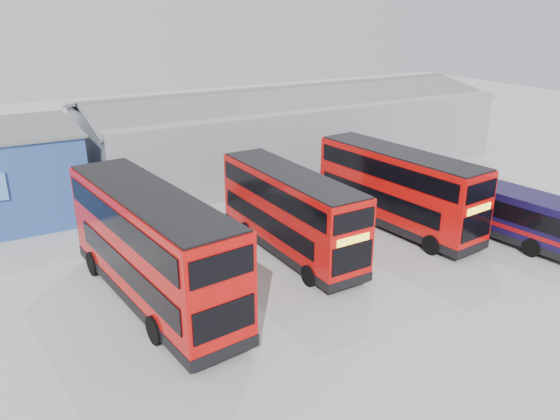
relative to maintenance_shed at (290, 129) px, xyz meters
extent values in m
plane|color=#979792|center=(-8.00, -20.00, -2.60)|extent=(120.00, 120.00, 0.00)
cube|color=gray|center=(0.00, 0.00, -0.10)|extent=(30.00, 12.00, 5.00)
cube|color=#585D62|center=(0.00, -2.80, 2.65)|extent=(30.50, 6.33, 1.29)
cube|color=#585D62|center=(0.00, 2.80, 2.65)|extent=(30.50, 6.33, 1.29)
cube|color=red|center=(-15.55, -15.67, -0.09)|extent=(3.99, 11.37, 4.29)
cube|color=black|center=(-15.55, -15.67, -2.02)|extent=(4.04, 11.41, 0.48)
cube|color=black|center=(-14.16, -15.93, -0.59)|extent=(1.21, 9.37, 1.01)
cube|color=black|center=(-16.83, -16.26, -0.59)|extent=(1.21, 9.37, 1.01)
cube|color=black|center=(-14.21, -15.51, 1.21)|extent=(1.34, 10.42, 1.01)
cube|color=black|center=(-16.88, -15.84, 1.21)|extent=(1.34, 10.42, 1.01)
cube|color=black|center=(-16.23, -10.13, -0.70)|extent=(2.37, 0.34, 1.43)
cube|color=black|center=(-16.23, -10.13, 1.21)|extent=(2.37, 0.34, 1.01)
cube|color=yellow|center=(-16.23, -10.12, 0.26)|extent=(1.90, 0.28, 0.37)
cube|color=black|center=(-14.87, -21.21, -0.70)|extent=(2.32, 0.34, 1.17)
cube|color=black|center=(-14.87, -21.21, 1.21)|extent=(2.32, 0.34, 0.95)
cube|color=black|center=(-15.55, -15.67, 2.08)|extent=(3.81, 11.19, 0.11)
cylinder|color=black|center=(-14.76, -11.68, -2.05)|extent=(0.47, 1.14, 1.10)
cylinder|color=black|center=(-17.28, -11.99, -2.05)|extent=(0.47, 1.14, 1.10)
cylinder|color=black|center=(-13.94, -18.30, -2.05)|extent=(0.47, 1.14, 1.10)
cylinder|color=black|center=(-16.47, -18.61, -2.05)|extent=(0.47, 1.14, 1.10)
cube|color=red|center=(-8.32, -14.28, -0.41)|extent=(2.62, 9.75, 3.73)
cube|color=black|center=(-8.32, -14.28, -2.10)|extent=(2.66, 9.79, 0.41)
cube|color=black|center=(-9.51, -13.95, -0.85)|extent=(0.32, 8.20, 0.88)
cube|color=black|center=(-7.17, -13.87, -0.85)|extent=(0.32, 8.20, 0.88)
cube|color=black|center=(-9.49, -14.32, 0.71)|extent=(0.35, 9.12, 0.88)
cube|color=black|center=(-7.15, -14.24, 0.71)|extent=(0.35, 9.12, 0.88)
cube|color=black|center=(-8.16, -19.13, -0.94)|extent=(2.07, 0.11, 1.24)
cube|color=black|center=(-8.16, -19.13, 0.71)|extent=(2.07, 0.11, 0.88)
cube|color=yellow|center=(-8.16, -19.14, -0.11)|extent=(1.66, 0.09, 0.32)
cube|color=black|center=(-8.48, -9.42, -0.94)|extent=(2.03, 0.11, 1.01)
cube|color=black|center=(-8.48, -9.42, 0.71)|extent=(2.03, 0.11, 0.83)
cube|color=black|center=(-8.32, -14.28, 1.47)|extent=(2.48, 9.61, 0.09)
cylinder|color=black|center=(-9.32, -17.68, -2.12)|extent=(0.33, 0.97, 0.96)
cylinder|color=black|center=(-7.11, -17.60, -2.12)|extent=(0.33, 0.97, 0.96)
cylinder|color=black|center=(-9.51, -11.87, -2.12)|extent=(0.33, 0.97, 0.96)
cylinder|color=black|center=(-7.30, -11.80, -2.12)|extent=(0.33, 0.97, 0.96)
cube|color=red|center=(-1.62, -14.30, -0.32)|extent=(3.49, 10.29, 3.89)
cube|color=black|center=(-1.62, -14.30, -2.07)|extent=(3.53, 10.33, 0.43)
cube|color=black|center=(-2.88, -14.05, -0.78)|extent=(0.98, 8.51, 0.91)
cube|color=black|center=(-0.45, -13.79, -0.78)|extent=(0.98, 8.51, 0.91)
cube|color=black|center=(-2.84, -14.44, 0.86)|extent=(1.08, 9.46, 0.91)
cube|color=black|center=(-0.41, -14.17, 0.86)|extent=(1.08, 9.46, 0.91)
cube|color=black|center=(-1.07, -19.34, -0.87)|extent=(2.15, 0.28, 1.30)
cube|color=black|center=(-1.07, -19.34, 0.86)|extent=(2.15, 0.28, 0.91)
cube|color=yellow|center=(-1.07, -19.35, -0.01)|extent=(1.72, 0.23, 0.34)
cube|color=black|center=(-2.17, -9.27, -0.87)|extent=(2.11, 0.28, 1.06)
cube|color=black|center=(-2.17, -9.27, 0.86)|extent=(2.11, 0.28, 0.86)
cube|color=black|center=(-1.62, -14.30, 1.64)|extent=(3.33, 10.13, 0.10)
cylinder|color=black|center=(-2.39, -17.91, -2.10)|extent=(0.41, 1.03, 1.00)
cylinder|color=black|center=(-0.10, -17.66, -2.10)|extent=(0.41, 1.03, 1.00)
cylinder|color=black|center=(-3.05, -11.90, -2.10)|extent=(0.41, 1.03, 1.00)
cylinder|color=black|center=(-0.75, -11.65, -2.10)|extent=(0.41, 1.03, 1.00)
cube|color=#0C0B33|center=(2.38, -17.63, -1.12)|extent=(3.44, 9.92, 2.34)
cube|color=black|center=(2.38, -17.63, -2.14)|extent=(3.48, 9.96, 0.35)
cube|color=maroon|center=(2.38, -17.63, -1.54)|extent=(3.47, 9.95, 0.22)
cube|color=black|center=(3.52, -17.75, -0.75)|extent=(1.09, 8.06, 0.84)
cube|color=black|center=(1.30, -18.04, -0.75)|extent=(1.09, 8.06, 0.84)
cube|color=black|center=(1.75, -12.80, -0.97)|extent=(1.98, 0.30, 1.15)
cylinder|color=black|center=(2.98, -14.08, -2.14)|extent=(0.40, 0.95, 0.92)
cylinder|color=black|center=(0.88, -14.35, -2.14)|extent=(0.40, 0.95, 0.92)
cylinder|color=black|center=(3.78, -20.21, -2.14)|extent=(0.40, 0.95, 0.92)
cylinder|color=black|center=(1.68, -20.48, -2.14)|extent=(0.40, 0.95, 0.92)
camera|label=1|loc=(-20.82, -35.49, 8.94)|focal=35.00mm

